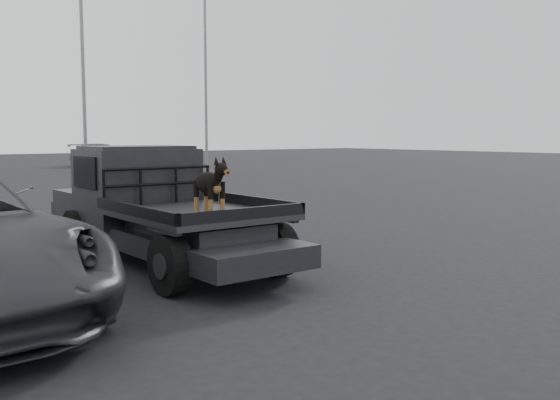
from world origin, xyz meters
TOP-DOWN VIEW (x-y plane):
  - ground at (0.00, 0.00)m, footprint 120.00×120.00m
  - flatbed_ute at (0.36, 2.10)m, footprint 2.00×5.40m
  - ute_cab at (0.36, 3.05)m, footprint 1.72×1.30m
  - headache_rack at (0.36, 2.30)m, footprint 1.80×0.08m
  - dog at (0.26, 0.66)m, footprint 0.32×0.60m
  - distant_car_b at (10.86, 30.78)m, footprint 2.81×5.15m
  - floodlight_mid at (7.41, 24.05)m, footprint 1.08×0.28m
  - floodlight_far at (17.59, 29.32)m, footprint 1.08×0.28m

SIDE VIEW (x-z plane):
  - ground at x=0.00m, z-range 0.00..0.00m
  - flatbed_ute at x=0.36m, z-range 0.00..0.92m
  - distant_car_b at x=10.86m, z-range 0.00..1.42m
  - headache_rack at x=0.36m, z-range 0.92..1.47m
  - dog at x=0.26m, z-range 0.92..1.66m
  - ute_cab at x=0.36m, z-range 0.92..1.80m
  - floodlight_far at x=17.59m, z-range 0.59..13.62m
  - floodlight_mid at x=7.41m, z-range 0.60..14.12m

